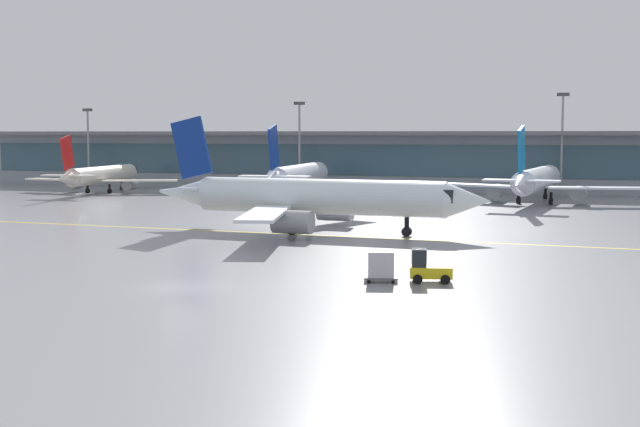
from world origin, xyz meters
name	(u,v)px	position (x,y,z in m)	size (l,w,h in m)	color
ground_plane	(182,287)	(0.00, 0.00, 0.00)	(400.00, 400.00, 0.00)	gray
taxiway_centreline_stripe	(314,235)	(-0.40, 27.34, 0.00)	(110.00, 0.36, 0.01)	yellow
terminal_concourse	(436,160)	(0.00, 91.40, 4.92)	(175.35, 11.00, 9.60)	#8C939E
gate_airplane_0	(102,175)	(-48.92, 70.23, 2.72)	(25.30, 27.35, 9.05)	silver
gate_airplane_1	(299,176)	(-15.99, 68.89, 3.13)	(29.29, 31.56, 10.45)	silver
gate_airplane_2	(537,180)	(17.04, 69.83, 3.07)	(28.63, 30.95, 10.25)	silver
taxiing_regional_jet	(316,198)	(-0.83, 29.36, 3.29)	(33.06, 30.73, 10.95)	white
baggage_tug	(427,268)	(13.85, 6.13, 0.89)	(2.85, 2.10, 2.10)	yellow
cargo_dolly_lead	(381,265)	(11.04, 5.48, 1.05)	(2.41, 2.03, 1.94)	#595B60
apron_light_mast_0	(88,144)	(-59.86, 83.76, 7.47)	(1.80, 0.36, 13.58)	gray
apron_light_mast_1	(299,142)	(-20.69, 83.14, 7.83)	(1.80, 0.36, 14.29)	gray
apron_light_mast_2	(562,140)	(19.74, 85.09, 8.31)	(1.80, 0.36, 15.23)	gray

